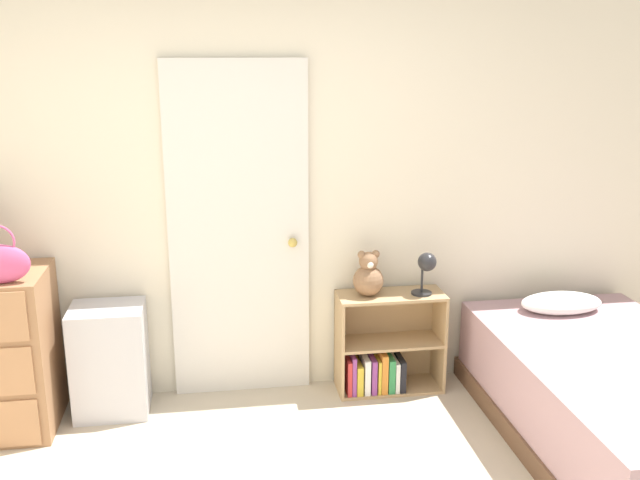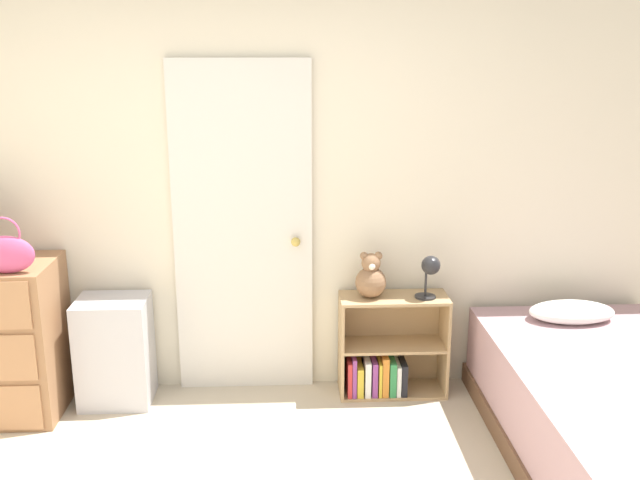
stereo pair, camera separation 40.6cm
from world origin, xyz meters
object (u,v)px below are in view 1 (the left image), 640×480
Objects in this scene: bed at (618,401)px; bookshelf at (383,354)px; teddy_bear at (368,276)px; storage_bin at (110,360)px; desk_lamp at (426,266)px.

bookshelf is at bearing 142.49° from bed.
bookshelf is 0.52m from teddy_bear.
teddy_bear reaches higher than bookshelf.
desk_lamp is (1.88, -0.01, 0.48)m from storage_bin.
bed is (0.84, -0.79, -0.55)m from desk_lamp.
storage_bin is at bearing 163.70° from bed.
teddy_bear is 0.35m from desk_lamp.
bookshelf is 2.32× the size of teddy_bear.
bed is at bearing -16.30° from storage_bin.
bookshelf reaches higher than bed.
teddy_bear is at bearing 145.02° from bed.
storage_bin is 1.94m from desk_lamp.
storage_bin is 2.83m from bed.
desk_lamp reaches higher than storage_bin.
teddy_bear is 1.07× the size of desk_lamp.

